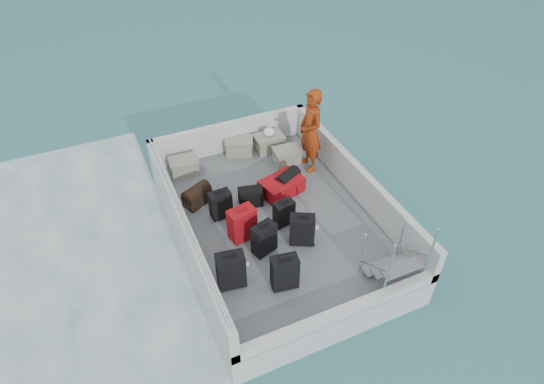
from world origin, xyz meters
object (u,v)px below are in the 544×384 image
(suitcase_7, at_px, (284,213))
(suitcase_8, at_px, (281,186))
(suitcase_2, at_px, (221,205))
(suitcase_3, at_px, (285,273))
(suitcase_6, at_px, (302,230))
(crate_2, at_px, (269,143))
(suitcase_0, at_px, (231,271))
(crate_0, at_px, (184,167))
(suitcase_5, at_px, (242,224))
(crate_3, at_px, (287,156))
(suitcase_4, at_px, (264,239))
(passenger, at_px, (310,131))
(crate_1, at_px, (239,147))

(suitcase_7, bearing_deg, suitcase_8, 57.93)
(suitcase_2, height_order, suitcase_3, suitcase_3)
(suitcase_8, bearing_deg, suitcase_6, 154.34)
(suitcase_6, bearing_deg, crate_2, 105.00)
(suitcase_0, bearing_deg, suitcase_6, 23.54)
(suitcase_6, height_order, crate_0, suitcase_6)
(suitcase_5, xyz_separation_m, crate_3, (1.70, 1.70, -0.16))
(crate_2, bearing_deg, suitcase_5, -123.74)
(suitcase_6, relative_size, crate_2, 1.01)
(suitcase_2, xyz_separation_m, suitcase_3, (0.38, -1.97, 0.04))
(suitcase_5, height_order, suitcase_6, suitcase_5)
(suitcase_8, bearing_deg, suitcase_4, 128.94)
(suitcase_0, bearing_deg, suitcase_8, 54.66)
(suitcase_4, relative_size, suitcase_5, 0.93)
(suitcase_2, relative_size, passenger, 0.32)
(suitcase_3, bearing_deg, crate_1, 89.19)
(suitcase_6, relative_size, passenger, 0.33)
(suitcase_3, xyz_separation_m, suitcase_6, (0.69, 0.75, -0.02))
(suitcase_6, bearing_deg, suitcase_2, 158.87)
(suitcase_5, relative_size, crate_1, 1.15)
(crate_1, bearing_deg, suitcase_8, -79.99)
(suitcase_5, height_order, suitcase_8, suitcase_5)
(suitcase_4, distance_m, crate_0, 2.80)
(suitcase_3, height_order, suitcase_8, suitcase_3)
(suitcase_7, distance_m, crate_3, 1.91)
(suitcase_8, relative_size, crate_2, 1.38)
(passenger, bearing_deg, crate_3, -130.85)
(suitcase_2, bearing_deg, crate_1, 56.12)
(suitcase_7, height_order, suitcase_8, suitcase_7)
(suitcase_5, height_order, crate_3, suitcase_5)
(suitcase_7, xyz_separation_m, suitcase_8, (0.34, 0.83, -0.10))
(suitcase_0, distance_m, suitcase_3, 0.85)
(suitcase_5, distance_m, crate_1, 2.61)
(crate_1, height_order, crate_3, crate_1)
(crate_0, distance_m, crate_3, 2.20)
(suitcase_0, distance_m, suitcase_6, 1.51)
(crate_0, xyz_separation_m, crate_2, (1.96, 0.05, 0.01))
(suitcase_0, distance_m, crate_3, 3.46)
(suitcase_0, height_order, crate_3, suitcase_0)
(crate_3, bearing_deg, suitcase_0, -130.48)
(suitcase_2, xyz_separation_m, suitcase_7, (0.99, -0.66, -0.03))
(crate_1, relative_size, crate_3, 1.05)
(crate_0, distance_m, crate_2, 1.97)
(suitcase_7, distance_m, crate_2, 2.39)
(suitcase_0, relative_size, suitcase_5, 1.07)
(suitcase_2, relative_size, suitcase_3, 0.88)
(suitcase_4, xyz_separation_m, suitcase_7, (0.60, 0.48, -0.04))
(suitcase_5, bearing_deg, suitcase_2, 93.86)
(suitcase_7, bearing_deg, suitcase_6, -90.60)
(suitcase_0, bearing_deg, suitcase_5, 68.16)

